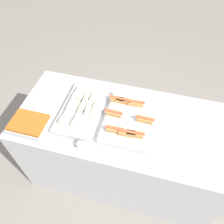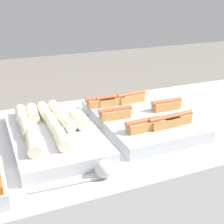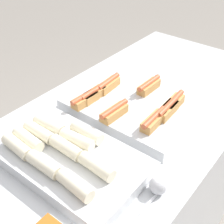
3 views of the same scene
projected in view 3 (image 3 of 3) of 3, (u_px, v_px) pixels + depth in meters
counter at (124, 190)px, 1.60m from camera, size 1.77×0.81×0.94m
tray_hotdogs at (132, 106)px, 1.32m from camera, size 0.40×0.53×0.10m
tray_wraps at (65, 155)px, 1.08m from camera, size 0.32×0.55×0.09m
serving_spoon_near at (156, 188)px, 0.98m from camera, size 0.27×0.06×0.06m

